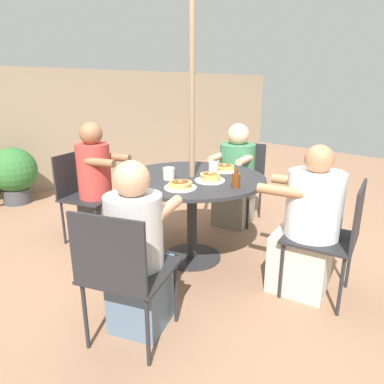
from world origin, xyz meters
name	(u,v)px	position (x,y,z in m)	size (l,w,h in m)	color
ground_plane	(192,257)	(0.00, 0.00, 0.00)	(12.00, 12.00, 0.00)	#8C664C
back_fence	(50,130)	(0.00, 3.02, 0.86)	(10.00, 0.06, 1.72)	gray
patio_table	(192,190)	(0.00, 0.00, 0.63)	(1.22, 1.22, 0.75)	#28282B
umbrella_pole	(192,131)	(0.00, 0.00, 1.12)	(0.04, 0.04, 2.24)	#846B4C
patio_chair_north	(123,269)	(-1.01, -0.53, 0.50)	(0.62, 0.62, 0.85)	#232326
diner_north	(138,255)	(-0.85, -0.45, 0.49)	(0.56, 0.50, 1.08)	slate
patio_chair_east	(334,233)	(0.32, -1.09, 0.50)	(0.57, 0.57, 0.85)	#232326
diner_east	(307,228)	(0.27, -0.92, 0.49)	(0.50, 0.59, 1.10)	beige
patio_chair_south	(242,176)	(1.08, 0.35, 0.50)	(0.58, 0.58, 0.85)	#232326
diner_south	(236,180)	(0.92, 0.30, 0.49)	(0.58, 0.50, 1.10)	gray
patio_chair_west	(83,190)	(-0.49, 1.03, 0.50)	(0.62, 0.62, 0.85)	#232326
diner_west	(97,188)	(-0.42, 0.87, 0.54)	(0.46, 0.52, 1.16)	#3D3D42
pancake_plate_a	(210,178)	(0.01, -0.20, 0.77)	(0.24, 0.24, 0.07)	white
pancake_plate_b	(224,168)	(0.35, -0.04, 0.77)	(0.24, 0.24, 0.06)	white
pancake_plate_c	(180,185)	(-0.30, -0.20, 0.77)	(0.24, 0.24, 0.06)	white
syrup_bottle	(236,180)	(0.03, -0.45, 0.80)	(0.09, 0.07, 0.14)	#602D0F
coffee_cup	(169,174)	(-0.19, 0.06, 0.79)	(0.10, 0.10, 0.09)	beige
drinking_glass_a	(213,169)	(0.16, -0.10, 0.80)	(0.08, 0.08, 0.12)	silver
potted_shrub	(14,173)	(-0.66, 2.66, 0.41)	(0.58, 0.58, 0.73)	#3D3D3F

